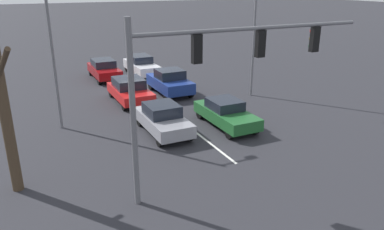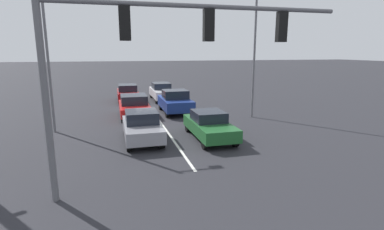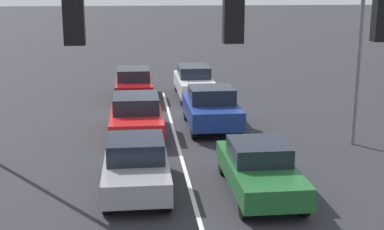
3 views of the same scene
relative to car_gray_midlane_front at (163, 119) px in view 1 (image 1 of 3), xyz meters
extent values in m
plane|color=#28282D|center=(-1.49, -7.52, -0.74)|extent=(240.00, 240.00, 0.00)
cube|color=silver|center=(-1.49, -4.49, -0.73)|extent=(0.12, 18.06, 0.01)
cube|color=gray|center=(0.00, 0.04, -0.13)|extent=(1.75, 4.01, 0.61)
cube|color=black|center=(0.00, -0.11, 0.46)|extent=(1.54, 1.73, 0.57)
cube|color=red|center=(-0.61, -1.93, 0.02)|extent=(0.24, 0.06, 0.12)
cube|color=red|center=(0.61, -1.93, 0.02)|extent=(0.24, 0.06, 0.12)
cylinder|color=black|center=(-0.74, 1.49, -0.43)|extent=(0.22, 0.61, 0.61)
cylinder|color=black|center=(0.74, 1.49, -0.43)|extent=(0.22, 0.61, 0.61)
cylinder|color=black|center=(-0.74, -1.41, -0.43)|extent=(0.22, 0.61, 0.61)
cylinder|color=black|center=(0.74, -1.41, -0.43)|extent=(0.22, 0.61, 0.61)
cube|color=#1E5928|center=(-3.34, 0.55, -0.14)|extent=(1.73, 4.25, 0.59)
cube|color=black|center=(-3.34, 0.37, 0.40)|extent=(1.52, 1.72, 0.51)
cube|color=red|center=(-3.95, -1.53, 0.01)|extent=(0.24, 0.06, 0.12)
cube|color=red|center=(-2.74, -1.53, 0.01)|extent=(0.24, 0.06, 0.12)
cylinder|color=black|center=(-4.08, 2.13, -0.43)|extent=(0.22, 0.61, 0.61)
cylinder|color=black|center=(-2.61, 2.13, -0.43)|extent=(0.22, 0.61, 0.61)
cylinder|color=black|center=(-4.08, -1.02, -0.43)|extent=(0.22, 0.61, 0.61)
cylinder|color=black|center=(-2.61, -1.02, -0.43)|extent=(0.22, 0.61, 0.61)
cube|color=navy|center=(-3.00, -6.30, -0.03)|extent=(1.94, 4.06, 0.72)
cube|color=black|center=(-3.00, -6.28, 0.63)|extent=(1.71, 1.63, 0.60)
cube|color=red|center=(-3.68, -8.29, 0.15)|extent=(0.24, 0.06, 0.12)
cube|color=red|center=(-2.33, -8.29, 0.15)|extent=(0.24, 0.06, 0.12)
cylinder|color=black|center=(-3.84, -4.87, -0.39)|extent=(0.22, 0.69, 0.69)
cylinder|color=black|center=(-2.16, -4.87, -0.39)|extent=(0.22, 0.69, 0.69)
cylinder|color=black|center=(-3.84, -7.74, -0.39)|extent=(0.22, 0.69, 0.69)
cylinder|color=black|center=(-2.16, -7.74, -0.39)|extent=(0.22, 0.69, 0.69)
cube|color=red|center=(-0.04, -5.72, -0.14)|extent=(1.93, 4.22, 0.56)
cube|color=black|center=(-0.04, -5.95, 0.44)|extent=(1.70, 2.05, 0.59)
cube|color=red|center=(-0.72, -7.79, 0.00)|extent=(0.24, 0.06, 0.12)
cube|color=red|center=(0.63, -7.79, 0.00)|extent=(0.24, 0.06, 0.12)
cylinder|color=black|center=(-0.88, -4.18, -0.41)|extent=(0.22, 0.64, 0.64)
cylinder|color=black|center=(0.79, -4.18, -0.41)|extent=(0.22, 0.64, 0.64)
cylinder|color=black|center=(-0.88, -7.26, -0.41)|extent=(0.22, 0.64, 0.64)
cylinder|color=black|center=(0.79, -7.26, -0.41)|extent=(0.22, 0.64, 0.64)
cube|color=silver|center=(-3.00, -12.27, -0.07)|extent=(1.72, 4.65, 0.70)
cube|color=black|center=(-3.00, -12.56, 0.55)|extent=(1.52, 2.11, 0.56)
cube|color=red|center=(-3.61, -14.55, 0.10)|extent=(0.24, 0.06, 0.12)
cube|color=red|center=(-2.40, -14.55, 0.10)|extent=(0.24, 0.06, 0.12)
cylinder|color=black|center=(-3.73, -10.51, -0.42)|extent=(0.22, 0.63, 0.63)
cylinder|color=black|center=(-2.27, -10.51, -0.42)|extent=(0.22, 0.63, 0.63)
cylinder|color=black|center=(-3.73, -14.03, -0.42)|extent=(0.22, 0.63, 0.63)
cylinder|color=black|center=(-2.27, -14.03, -0.42)|extent=(0.22, 0.63, 0.63)
cube|color=maroon|center=(0.02, -12.32, -0.09)|extent=(1.78, 4.35, 0.62)
cube|color=black|center=(0.02, -12.49, 0.49)|extent=(1.57, 2.09, 0.54)
cube|color=red|center=(-0.60, -14.46, 0.06)|extent=(0.24, 0.06, 0.12)
cube|color=red|center=(0.65, -14.46, 0.06)|extent=(0.24, 0.06, 0.12)
cylinder|color=black|center=(-0.74, -10.73, -0.40)|extent=(0.22, 0.66, 0.66)
cylinder|color=black|center=(0.79, -10.73, -0.40)|extent=(0.22, 0.66, 0.66)
cylinder|color=black|center=(-0.74, -13.92, -0.40)|extent=(0.22, 0.66, 0.66)
cylinder|color=black|center=(0.79, -13.92, -0.40)|extent=(0.22, 0.66, 0.66)
cylinder|color=slate|center=(3.14, 5.54, 2.39)|extent=(0.20, 0.20, 6.25)
cylinder|color=slate|center=(-1.41, 5.54, 4.95)|extent=(9.08, 0.14, 0.14)
cube|color=black|center=(-4.10, 5.54, 4.40)|extent=(0.32, 0.22, 0.95)
sphere|color=red|center=(-4.10, 5.38, 4.69)|extent=(0.20, 0.20, 0.20)
sphere|color=#4C420C|center=(-4.10, 5.38, 4.40)|extent=(0.20, 0.20, 0.20)
sphere|color=#0A3814|center=(-4.10, 5.38, 4.12)|extent=(0.20, 0.20, 0.20)
cube|color=black|center=(-1.61, 5.54, 4.40)|extent=(0.32, 0.22, 0.95)
sphere|color=red|center=(-1.61, 5.38, 4.69)|extent=(0.20, 0.20, 0.20)
sphere|color=#4C420C|center=(-1.61, 5.38, 4.40)|extent=(0.20, 0.20, 0.20)
sphere|color=#0A3814|center=(-1.61, 5.38, 4.12)|extent=(0.20, 0.20, 0.20)
cube|color=black|center=(0.89, 5.54, 4.40)|extent=(0.32, 0.22, 0.95)
sphere|color=red|center=(0.89, 5.38, 4.69)|extent=(0.20, 0.20, 0.20)
sphere|color=#4C420C|center=(0.89, 5.38, 4.40)|extent=(0.20, 0.20, 0.20)
sphere|color=#0A3814|center=(0.89, 5.38, 4.12)|extent=(0.20, 0.20, 0.20)
cylinder|color=slate|center=(4.52, -2.90, 3.64)|extent=(0.14, 0.14, 8.74)
cylinder|color=slate|center=(-7.73, -3.57, 3.90)|extent=(0.14, 0.14, 9.27)
cylinder|color=#423323|center=(6.81, 2.78, 2.75)|extent=(0.39, 0.39, 6.97)
cylinder|color=#423323|center=(6.61, 3.40, 4.05)|extent=(0.62, 1.40, 1.20)
camera|label=1|loc=(6.30, 16.38, 6.47)|focal=35.00mm
camera|label=2|loc=(1.33, 14.54, 3.63)|focal=28.00mm
camera|label=3|loc=(-0.02, 14.03, 4.86)|focal=50.00mm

